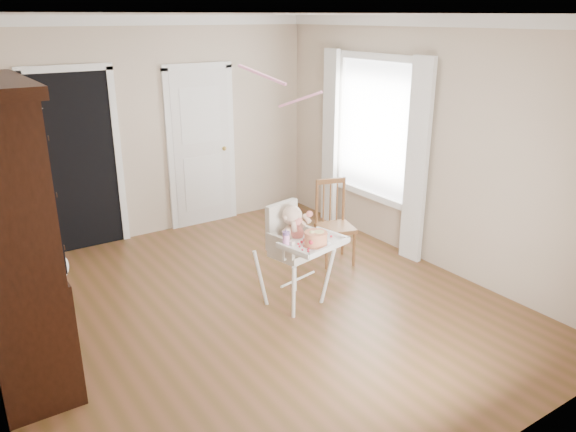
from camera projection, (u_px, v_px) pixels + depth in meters
floor at (253, 309)px, 5.46m from camera, size 5.00×5.00×0.00m
ceiling at (246, 14)px, 4.55m from camera, size 5.00×5.00×0.00m
wall_back at (148, 130)px, 6.95m from camera, size 4.50×0.00×4.50m
wall_right at (426, 144)px, 6.18m from camera, size 0.00×5.00×5.00m
crown_molding at (246, 22)px, 4.57m from camera, size 4.50×5.00×0.12m
doorway at (76, 159)px, 6.55m from camera, size 1.06×0.05×2.22m
closet_door at (202, 149)px, 7.41m from camera, size 0.96×0.09×2.13m
window_right at (372, 138)px, 6.79m from camera, size 0.13×1.84×2.30m
high_chair at (295, 244)px, 5.34m from camera, size 0.72×0.84×1.04m
baby at (293, 229)px, 5.31m from camera, size 0.32×0.24×0.45m
cake at (316, 238)px, 5.09m from camera, size 0.27×0.27×0.13m
sippy_cup at (286, 238)px, 5.08m from camera, size 0.07×0.07×0.16m
china_cabinet at (9, 239)px, 4.10m from camera, size 0.61×1.36×2.30m
dining_chair at (334, 225)px, 6.39m from camera, size 0.48×0.48×0.95m
streamer at (262, 75)px, 4.67m from camera, size 0.21×0.46×0.15m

